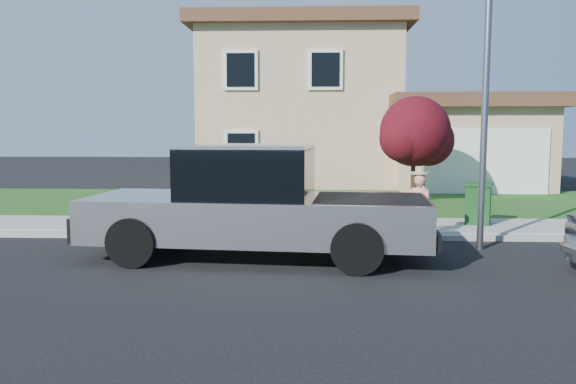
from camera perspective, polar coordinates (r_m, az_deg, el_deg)
The scene contains 10 objects.
ground at distance 9.33m, azimuth -0.68°, elevation -8.21°, with size 80.00×80.00×0.00m, color black.
curb at distance 12.14m, azimuth 4.79°, elevation -4.53°, with size 40.00×0.20×0.12m, color gray.
sidewalk at distance 13.22m, azimuth 4.59°, elevation -3.57°, with size 40.00×2.00×0.15m, color gray.
lawn at distance 17.67m, azimuth 4.03°, elevation -1.16°, with size 40.00×7.00×0.10m, color #134416.
house at distance 25.43m, azimuth 4.29°, elevation 8.15°, with size 14.00×11.30×6.85m.
pickup_truck at distance 10.28m, azimuth -3.30°, elevation -1.36°, with size 6.48×2.72×2.08m.
woman at distance 11.83m, azimuth 13.19°, elevation -1.53°, with size 0.63×0.54×1.60m.
ornamental_tree at distance 17.68m, azimuth 12.87°, elevation 5.67°, with size 2.39×2.15×3.27m.
trash_bin at distance 13.89m, azimuth 18.76°, elevation -1.05°, with size 0.79×0.85×0.97m.
street_lamp at distance 11.49m, azimuth 19.65°, elevation 10.01°, with size 0.46×0.71×5.53m.
Camera 1 is at (0.48, -9.02, 2.33)m, focal length 35.00 mm.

